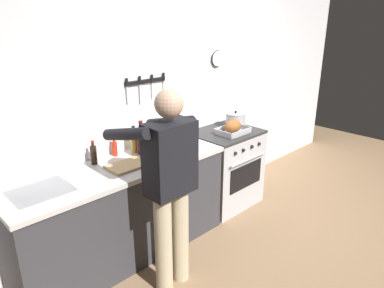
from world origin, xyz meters
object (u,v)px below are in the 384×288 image
at_px(stove, 225,168).
at_px(bottle_dish_soap, 167,135).
at_px(bottle_soy_sauce, 94,154).
at_px(stock_pot, 235,120).
at_px(person_cook, 169,180).
at_px(cutting_board, 128,165).
at_px(bottle_wine_red, 141,140).
at_px(bottle_cooking_oil, 134,141).
at_px(bottle_vinegar, 151,137).
at_px(bottle_hot_sauce, 115,148).
at_px(roasting_pan, 233,128).

distance_m(stove, bottle_dish_soap, 0.94).
distance_m(stove, bottle_soy_sauce, 1.65).
bearing_deg(stove, stock_pot, 8.53).
bearing_deg(stove, person_cook, -156.39).
bearing_deg(stove, cutting_board, -177.81).
bearing_deg(person_cook, stove, -74.18).
xyz_separation_m(bottle_wine_red, bottle_cooking_oil, (-0.03, 0.08, -0.03)).
distance_m(person_cook, bottle_cooking_oil, 0.82).
relative_size(stove, bottle_soy_sauce, 4.14).
distance_m(stock_pot, bottle_soy_sauce, 1.75).
xyz_separation_m(cutting_board, bottle_wine_red, (0.26, 0.16, 0.13)).
bearing_deg(cutting_board, bottle_dish_soap, 18.47).
relative_size(stock_pot, cutting_board, 0.64).
bearing_deg(bottle_dish_soap, person_cook, -129.43).
relative_size(bottle_cooking_oil, bottle_dish_soap, 1.13).
bearing_deg(stock_pot, bottle_dish_soap, 172.52).
height_order(bottle_vinegar, bottle_wine_red, bottle_wine_red).
bearing_deg(bottle_vinegar, stock_pot, -7.69).
bearing_deg(cutting_board, bottle_wine_red, 30.66).
height_order(bottle_cooking_oil, bottle_hot_sauce, bottle_cooking_oil).
bearing_deg(bottle_soy_sauce, person_cook, -76.73).
relative_size(stove, bottle_cooking_oil, 3.40).
bearing_deg(person_cook, bottle_dish_soap, -47.22).
bearing_deg(roasting_pan, stove, 87.71).
distance_m(roasting_pan, stock_pot, 0.24).
relative_size(person_cook, bottle_dish_soap, 7.11).
distance_m(stock_pot, bottle_wine_red, 1.30).
bearing_deg(bottle_cooking_oil, bottle_soy_sauce, 178.48).
bearing_deg(bottle_hot_sauce, cutting_board, -100.69).
bearing_deg(stock_pot, cutting_board, -177.00).
xyz_separation_m(cutting_board, bottle_soy_sauce, (-0.19, 0.25, 0.08)).
relative_size(roasting_pan, bottle_dish_soap, 1.51).
bearing_deg(bottle_cooking_oil, bottle_wine_red, -72.12).
height_order(cutting_board, bottle_hot_sauce, bottle_hot_sauce).
bearing_deg(bottle_wine_red, stove, -5.47).
height_order(bottle_vinegar, bottle_cooking_oil, bottle_vinegar).
bearing_deg(roasting_pan, bottle_hot_sauce, 165.08).
xyz_separation_m(stock_pot, bottle_wine_red, (-1.30, 0.07, 0.05)).
bearing_deg(stock_pot, bottle_vinegar, 172.31).
xyz_separation_m(roasting_pan, bottle_vinegar, (-0.92, 0.28, 0.04)).
height_order(stock_pot, bottle_soy_sauce, bottle_soy_sauce).
distance_m(roasting_pan, bottle_dish_soap, 0.78).
relative_size(stock_pot, bottle_soy_sauce, 1.06).
relative_size(stove, roasting_pan, 2.56).
distance_m(stock_pot, bottle_hot_sauce, 1.52).
height_order(bottle_cooking_oil, bottle_soy_sauce, bottle_cooking_oil).
height_order(stove, cutting_board, cutting_board).
bearing_deg(bottle_vinegar, bottle_soy_sauce, 178.42).
distance_m(roasting_pan, cutting_board, 1.36).
distance_m(cutting_board, bottle_cooking_oil, 0.35).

